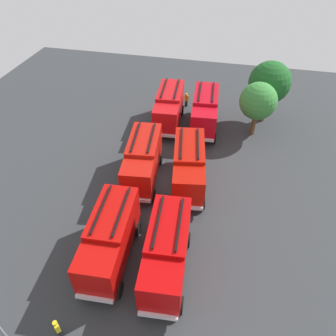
# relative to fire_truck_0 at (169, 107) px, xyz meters

# --- Properties ---
(ground_plane) EXTENTS (54.42, 54.42, 0.00)m
(ground_plane) POSITION_rel_fire_truck_0_xyz_m (8.98, 1.89, -2.15)
(ground_plane) COLOR #2D3033
(fire_truck_0) EXTENTS (7.37, 3.23, 3.88)m
(fire_truck_0) POSITION_rel_fire_truck_0_xyz_m (0.00, 0.00, 0.00)
(fire_truck_0) COLOR #B70E12
(fire_truck_0) RESTS_ON ground
(fire_truck_1) EXTENTS (7.43, 3.42, 3.88)m
(fire_truck_1) POSITION_rel_fire_truck_0_xyz_m (9.22, -0.29, 0.00)
(fire_truck_1) COLOR #AE120B
(fire_truck_1) RESTS_ON ground
(fire_truck_2) EXTENTS (7.34, 3.11, 3.88)m
(fire_truck_2) POSITION_rel_fire_truck_0_xyz_m (17.64, -0.15, 0.00)
(fire_truck_2) COLOR #AE0907
(fire_truck_2) RESTS_ON ground
(fire_truck_3) EXTENTS (7.37, 3.21, 3.88)m
(fire_truck_3) POSITION_rel_fire_truck_0_xyz_m (-0.11, 3.85, 0.00)
(fire_truck_3) COLOR #B50815
(fire_truck_3) RESTS_ON ground
(fire_truck_4) EXTENTS (7.50, 3.67, 3.88)m
(fire_truck_4) POSITION_rel_fire_truck_0_xyz_m (9.18, 3.74, 0.00)
(fire_truck_4) COLOR #AA0F06
(fire_truck_4) RESTS_ON ground
(fire_truck_5) EXTENTS (7.37, 3.23, 3.88)m
(fire_truck_5) POSITION_rel_fire_truck_0_xyz_m (17.82, 3.78, 0.00)
(fire_truck_5) COLOR #B10506
(fire_truck_5) RESTS_ON ground
(firefighter_0) EXTENTS (0.46, 0.47, 1.64)m
(firefighter_0) POSITION_rel_fire_truck_0_xyz_m (23.34, -1.30, -1.24)
(firefighter_0) COLOR black
(firefighter_0) RESTS_ON ground
(firefighter_1) EXTENTS (0.46, 0.47, 1.67)m
(firefighter_1) POSITION_rel_fire_truck_0_xyz_m (-4.20, 1.18, -1.22)
(firefighter_1) COLOR black
(firefighter_1) RESTS_ON ground
(tree_0) EXTENTS (4.37, 4.37, 6.78)m
(tree_0) POSITION_rel_fire_truck_0_xyz_m (-3.04, 10.05, 2.41)
(tree_0) COLOR brown
(tree_0) RESTS_ON ground
(tree_1) EXTENTS (3.73, 3.73, 5.78)m
(tree_1) POSITION_rel_fire_truck_0_xyz_m (-0.05, 9.04, 1.73)
(tree_1) COLOR brown
(tree_1) RESTS_ON ground
(traffic_cone_0) EXTENTS (0.47, 0.47, 0.67)m
(traffic_cone_0) POSITION_rel_fire_truck_0_xyz_m (4.96, -2.18, -1.82)
(traffic_cone_0) COLOR #F2600C
(traffic_cone_0) RESTS_ON ground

